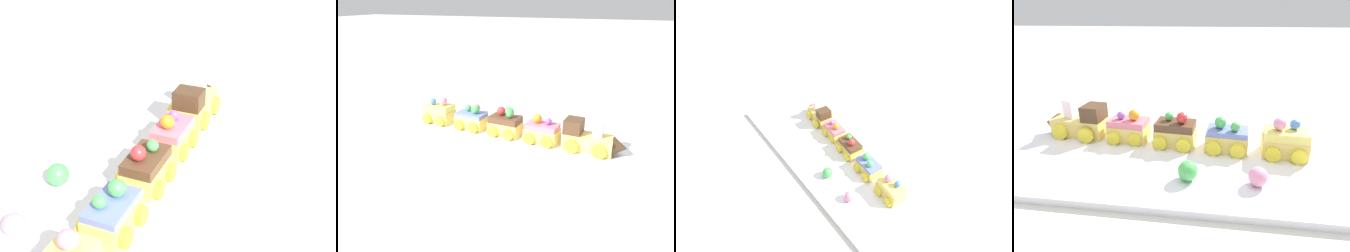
% 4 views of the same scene
% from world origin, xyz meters
% --- Properties ---
extents(ground_plane, '(10.00, 10.00, 0.00)m').
position_xyz_m(ground_plane, '(0.00, 0.00, 0.00)').
color(ground_plane, beige).
extents(display_board, '(0.75, 0.33, 0.01)m').
position_xyz_m(display_board, '(0.00, 0.00, 0.01)').
color(display_board, white).
rests_on(display_board, ground_plane).
extents(cake_train_locomotive, '(0.13, 0.07, 0.07)m').
position_xyz_m(cake_train_locomotive, '(0.18, -0.03, 0.04)').
color(cake_train_locomotive, '#EACC66').
rests_on(cake_train_locomotive, display_board).
extents(cake_car_strawberry, '(0.08, 0.07, 0.06)m').
position_xyz_m(cake_car_strawberry, '(0.07, -0.02, 0.03)').
color(cake_car_strawberry, '#EACC66').
rests_on(cake_car_strawberry, display_board).
extents(cake_car_chocolate, '(0.08, 0.07, 0.07)m').
position_xyz_m(cake_car_chocolate, '(-0.03, -0.02, 0.04)').
color(cake_car_chocolate, '#EACC66').
rests_on(cake_car_chocolate, display_board).
extents(cake_car_blueberry, '(0.08, 0.07, 0.06)m').
position_xyz_m(cake_car_blueberry, '(-0.12, -0.01, 0.03)').
color(cake_car_blueberry, '#EACC66').
rests_on(cake_car_blueberry, display_board).
extents(cake_car_lemon, '(0.08, 0.07, 0.07)m').
position_xyz_m(cake_car_lemon, '(-0.22, -0.00, 0.04)').
color(cake_car_lemon, '#EACC66').
rests_on(cake_car_lemon, display_board).
extents(gumball_green, '(0.03, 0.03, 0.03)m').
position_xyz_m(gumball_green, '(-0.06, 0.10, 0.03)').
color(gumball_green, '#4CBC56').
rests_on(gumball_green, display_board).
extents(gumball_pink, '(0.03, 0.03, 0.03)m').
position_xyz_m(gumball_pink, '(-0.16, 0.10, 0.03)').
color(gumball_pink, pink).
rests_on(gumball_pink, display_board).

